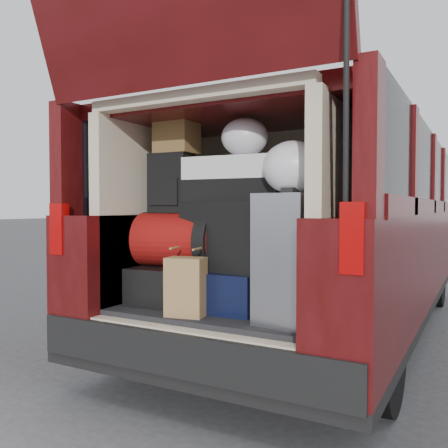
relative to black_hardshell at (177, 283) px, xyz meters
The scene contains 14 objects.
ground 0.78m from the black_hardshell, 25.32° to the right, with size 80.00×80.00×0.00m, color #333336.
minivan 1.74m from the black_hardshell, 77.36° to the left, with size 1.90×5.35×2.77m.
load_floor 0.55m from the black_hardshell, 14.45° to the left, with size 1.24×1.05×0.55m, color black.
black_hardshell is the anchor object (origin of this frame).
navy_hardshell 0.40m from the black_hardshell, ahead, with size 0.43×0.52×0.23m, color black.
silver_roller 0.89m from the black_hardshell, ahead, with size 0.28×0.45×0.67m, color silver.
kraft_bag 0.43m from the black_hardshell, 48.66° to the right, with size 0.21×0.13×0.32m, color #936842.
red_duffel 0.29m from the black_hardshell, 41.01° to the right, with size 0.51×0.33×0.33m, color maroon.
black_soft_case 0.52m from the black_hardshell, ahead, with size 0.56×0.33×0.40m, color black.
backpack 0.64m from the black_hardshell, 167.24° to the right, with size 0.26×0.16×0.37m, color black.
twotone_duffel 0.77m from the black_hardshell, ahead, with size 0.59×0.31×0.27m, color white.
grocery_sack_lower 0.93m from the black_hardshell, 106.03° to the left, with size 0.24×0.20×0.22m, color brown.
plastic_bag_center 1.01m from the black_hardshell, ahead, with size 0.28×0.26×0.22m, color white.
plastic_bag_right 1.09m from the black_hardshell, ahead, with size 0.32×0.30×0.28m, color white.
Camera 1 is at (1.34, -2.30, 1.15)m, focal length 38.00 mm.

